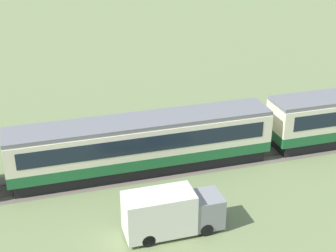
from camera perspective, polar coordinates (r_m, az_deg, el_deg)
name	(u,v)px	position (r m, az deg, el deg)	size (l,w,h in m)	color
passenger_train	(145,142)	(36.94, -2.52, -1.78)	(99.28, 3.13, 4.11)	#1E6033
railway_track	(240,155)	(40.26, 8.02, -3.24)	(155.53, 3.60, 0.04)	#665B51
delivery_truck_grey	(171,212)	(30.90, 0.29, -9.56)	(5.98, 2.06, 2.81)	gray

